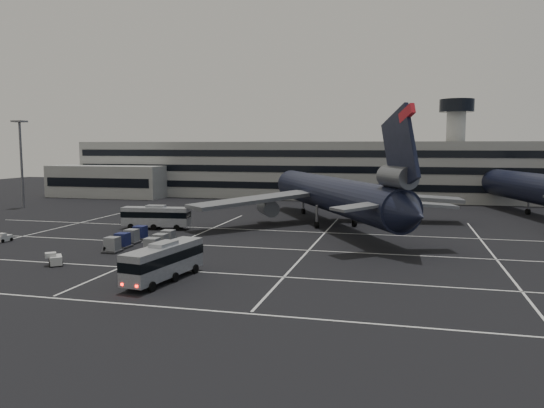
{
  "coord_description": "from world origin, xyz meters",
  "views": [
    {
      "loc": [
        23.48,
        -60.54,
        13.11
      ],
      "look_at": [
        5.65,
        10.42,
        5.0
      ],
      "focal_mm": 35.0,
      "sensor_mm": 36.0,
      "label": 1
    }
  ],
  "objects": [
    {
      "name": "tug_a",
      "position": [
        -29.47,
        -0.3,
        0.55
      ],
      "size": [
        1.43,
        2.08,
        1.24
      ],
      "rotation": [
        0.0,
        0.0,
        -0.14
      ],
      "color": "beige",
      "rests_on": "ground"
    },
    {
      "name": "lightpole_left",
      "position": [
        -55.0,
        35.0,
        11.82
      ],
      "size": [
        2.4,
        2.4,
        18.28
      ],
      "color": "slate",
      "rests_on": "ground"
    },
    {
      "name": "terminal",
      "position": [
        -2.95,
        71.14,
        6.93
      ],
      "size": [
        125.0,
        26.0,
        24.0
      ],
      "color": "gray",
      "rests_on": "ground"
    },
    {
      "name": "tug_b",
      "position": [
        -13.52,
        -10.9,
        0.64
      ],
      "size": [
        2.46,
        2.6,
        1.45
      ],
      "rotation": [
        0.0,
        0.0,
        0.67
      ],
      "color": "beige",
      "rests_on": "ground"
    },
    {
      "name": "bus_near",
      "position": [
        1.03,
        -14.21,
        2.09
      ],
      "size": [
        4.07,
        11.06,
        3.82
      ],
      "rotation": [
        0.0,
        0.0,
        -0.15
      ],
      "color": "gray",
      "rests_on": "ground"
    },
    {
      "name": "trijet_main",
      "position": [
        12.22,
        24.68,
        5.25
      ],
      "size": [
        42.45,
        53.19,
        18.08
      ],
      "rotation": [
        0.0,
        0.0,
        0.49
      ],
      "color": "black",
      "rests_on": "ground"
    },
    {
      "name": "lane_markings",
      "position": [
        0.95,
        0.72,
        0.01
      ],
      "size": [
        90.0,
        55.62,
        0.01
      ],
      "color": "silver",
      "rests_on": "ground"
    },
    {
      "name": "bus_far",
      "position": [
        -14.37,
        15.13,
        2.06
      ],
      "size": [
        10.89,
        3.63,
        3.77
      ],
      "rotation": [
        0.0,
        0.0,
        1.68
      ],
      "color": "gray",
      "rests_on": "ground"
    },
    {
      "name": "trijet_far",
      "position": [
        46.6,
        47.34,
        5.43
      ],
      "size": [
        22.81,
        57.03,
        18.08
      ],
      "rotation": [
        0.0,
        0.0,
        0.24
      ],
      "color": "black",
      "rests_on": "ground"
    },
    {
      "name": "hills",
      "position": [
        17.99,
        170.0,
        -12.07
      ],
      "size": [
        352.0,
        180.0,
        44.0
      ],
      "color": "#38332B",
      "rests_on": "ground"
    },
    {
      "name": "ground",
      "position": [
        0.0,
        0.0,
        0.0
      ],
      "size": [
        260.0,
        260.0,
        0.0
      ],
      "primitive_type": "plane",
      "color": "black",
      "rests_on": "ground"
    },
    {
      "name": "uld_cluster",
      "position": [
        -9.58,
        1.15,
        0.92
      ],
      "size": [
        8.3,
        11.54,
        1.88
      ],
      "rotation": [
        0.0,
        0.0,
        0.12
      ],
      "color": "#2D2D30",
      "rests_on": "ground"
    }
  ]
}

